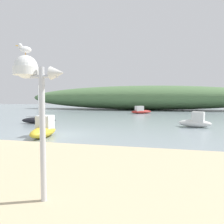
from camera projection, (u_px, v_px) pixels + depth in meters
ground_plane at (59, 134)px, 14.81m from camera, size 120.00×120.00×0.00m
distant_hill at (142, 98)px, 45.29m from camera, size 47.90×10.48×4.73m
mast_structure at (32, 81)px, 4.71m from camera, size 1.13×0.52×3.05m
seagull_on_radar at (25, 49)px, 4.69m from camera, size 0.28×0.27×0.23m
motorboat_west_reach at (141, 111)px, 34.00m from camera, size 3.28×2.71×1.14m
sailboat_centre_water at (39, 120)px, 20.90m from camera, size 3.22×1.84×3.51m
motorboat_near_shore at (196, 122)px, 18.25m from camera, size 2.74×1.64×1.25m
motorboat_outer_mooring at (44, 129)px, 13.78m from camera, size 1.40×3.01×1.28m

